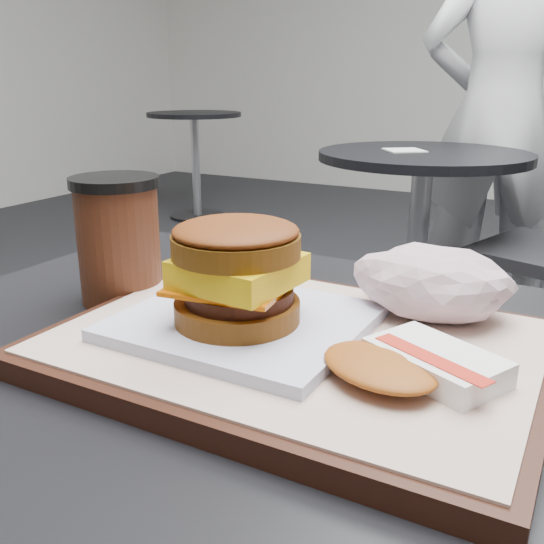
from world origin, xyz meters
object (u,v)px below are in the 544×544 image
at_px(hash_brown, 411,364).
at_px(coffee_cup, 119,239).
at_px(breakfast_sandwich, 239,285).
at_px(crumpled_wrapper, 432,282).
at_px(patron, 499,115).
at_px(serving_tray, 296,347).
at_px(neighbor_table, 420,211).

distance_m(hash_brown, coffee_cup, 0.32).
relative_size(breakfast_sandwich, crumpled_wrapper, 1.44).
bearing_deg(crumpled_wrapper, patron, 97.57).
xyz_separation_m(breakfast_sandwich, hash_brown, (0.14, -0.01, -0.03)).
height_order(breakfast_sandwich, hash_brown, breakfast_sandwich).
distance_m(serving_tray, breakfast_sandwich, 0.07).
xyz_separation_m(serving_tray, patron, (-0.19, 2.11, 0.07)).
distance_m(crumpled_wrapper, neighbor_table, 1.61).
bearing_deg(breakfast_sandwich, serving_tray, 16.90).
bearing_deg(patron, hash_brown, 79.17).
xyz_separation_m(coffee_cup, patron, (0.03, 2.07, 0.01)).
relative_size(coffee_cup, patron, 0.07).
height_order(serving_tray, patron, patron).
distance_m(breakfast_sandwich, neighbor_table, 1.69).
relative_size(hash_brown, neighbor_table, 0.18).
height_order(serving_tray, hash_brown, hash_brown).
relative_size(crumpled_wrapper, coffee_cup, 1.06).
bearing_deg(serving_tray, coffee_cup, 170.22).
bearing_deg(neighbor_table, crumpled_wrapper, -74.73).
height_order(breakfast_sandwich, coffee_cup, coffee_cup).
bearing_deg(neighbor_table, breakfast_sandwich, -79.86).
relative_size(hash_brown, patron, 0.08).
height_order(serving_tray, coffee_cup, coffee_cup).
height_order(hash_brown, crumpled_wrapper, crumpled_wrapper).
height_order(hash_brown, neighbor_table, hash_brown).
distance_m(coffee_cup, patron, 2.07).
distance_m(neighbor_table, patron, 0.58).
bearing_deg(patron, coffee_cup, 70.77).
relative_size(neighbor_table, patron, 0.44).
bearing_deg(serving_tray, hash_brown, -14.90).
bearing_deg(hash_brown, crumpled_wrapper, 98.88).
relative_size(serving_tray, coffee_cup, 3.04).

